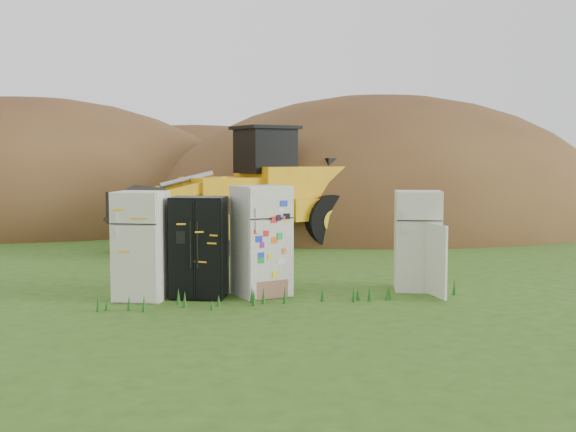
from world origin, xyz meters
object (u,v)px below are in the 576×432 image
fridge_leftmost (141,246)px  fridge_black_side (199,247)px  wheel_loader (238,187)px  fridge_sticker (261,241)px  fridge_open_door (418,240)px

fridge_leftmost → fridge_black_side: bearing=18.1°
fridge_black_side → wheel_loader: bearing=93.9°
fridge_black_side → wheel_loader: wheel_loader is taller
fridge_black_side → wheel_loader: 6.85m
fridge_leftmost → fridge_sticker: (2.04, -0.02, 0.04)m
fridge_open_door → fridge_sticker: bearing=-163.6°
fridge_sticker → fridge_open_door: (2.86, -0.02, -0.06)m
fridge_sticker → fridge_black_side: bearing=161.6°
fridge_leftmost → fridge_open_door: (4.90, -0.04, -0.02)m
fridge_leftmost → fridge_black_side: 0.97m
fridge_black_side → fridge_sticker: size_ratio=0.91×
fridge_leftmost → wheel_loader: wheel_loader is taller
fridge_sticker → fridge_open_door: size_ratio=1.06×
fridge_sticker → fridge_open_door: bearing=-18.0°
fridge_black_side → wheel_loader: (1.49, 6.65, 0.75)m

